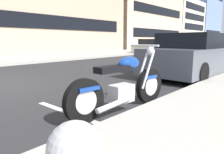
{
  "coord_description": "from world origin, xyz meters",
  "views": [
    {
      "loc": [
        -2.07,
        -6.16,
        1.21
      ],
      "look_at": [
        0.59,
        -3.81,
        0.59
      ],
      "focal_mm": 33.95,
      "sensor_mm": 36.0,
      "label": 1
    }
  ],
  "objects": [
    {
      "name": "parked_car_across_street",
      "position": [
        5.36,
        -3.42,
        0.68
      ],
      "size": [
        4.6,
        2.05,
        1.44
      ],
      "rotation": [
        0.0,
        0.0,
        -0.04
      ],
      "color": "#4C515B",
      "rests_on": "ground"
    },
    {
      "name": "townhouse_far_uphill",
      "position": [
        49.84,
        13.84,
        6.42
      ],
      "size": [
        11.58,
        9.79,
        12.84
      ],
      "color": "#6B84B2",
      "rests_on": "ground"
    },
    {
      "name": "car_opposite_curb",
      "position": [
        14.61,
        3.65,
        0.64
      ],
      "size": [
        4.26,
        2.03,
        1.33
      ],
      "rotation": [
        0.0,
        0.0,
        3.1
      ],
      "color": "beige",
      "rests_on": "ground"
    },
    {
      "name": "sidewalk_far_curb",
      "position": [
        12.0,
        6.68,
        0.07
      ],
      "size": [
        120.0,
        5.0,
        0.14
      ],
      "primitive_type": "cube",
      "color": "#ADA89E",
      "rests_on": "ground"
    },
    {
      "name": "townhouse_behind_pole",
      "position": [
        25.16,
        14.6,
        4.93
      ],
      "size": [
        14.92,
        11.33,
        9.86
      ],
      "color": "beige",
      "rests_on": "ground"
    },
    {
      "name": "parked_motorcycle",
      "position": [
        0.68,
        -3.97,
        0.44
      ],
      "size": [
        2.22,
        0.62,
        1.13
      ],
      "rotation": [
        0.0,
        0.0,
        -0.09
      ],
      "color": "black",
      "rests_on": "ground"
    },
    {
      "name": "townhouse_mid_block",
      "position": [
        38.24,
        14.53,
        4.26
      ],
      "size": [
        10.8,
        11.2,
        8.51
      ],
      "color": "beige",
      "rests_on": "ground"
    },
    {
      "name": "parking_stall_stripe",
      "position": [
        0.0,
        -3.58,
        0.0
      ],
      "size": [
        0.12,
        2.2,
        0.01
      ],
      "primitive_type": "cube",
      "color": "silver",
      "rests_on": "ground"
    }
  ]
}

